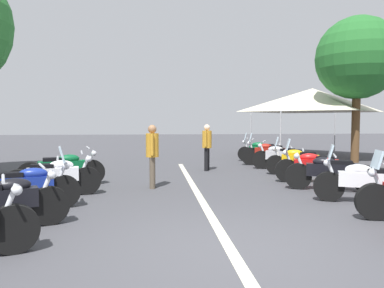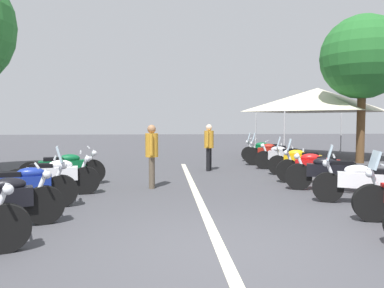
{
  "view_description": "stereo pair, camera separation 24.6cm",
  "coord_description": "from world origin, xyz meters",
  "views": [
    {
      "loc": [
        -4.7,
        0.99,
        1.72
      ],
      "look_at": [
        5.13,
        0.0,
        1.08
      ],
      "focal_mm": 34.76,
      "sensor_mm": 36.0,
      "label": 1
    },
    {
      "loc": [
        -4.7,
        0.75,
        1.72
      ],
      "look_at": [
        5.13,
        0.0,
        1.08
      ],
      "focal_mm": 34.76,
      "sensor_mm": 36.0,
      "label": 2
    }
  ],
  "objects": [
    {
      "name": "roadside_tree_1",
      "position": [
        9.54,
        -7.07,
        4.17
      ],
      "size": [
        3.28,
        3.28,
        5.83
      ],
      "color": "brown",
      "rests_on": "ground_plane"
    },
    {
      "name": "motorcycle_left_row_3",
      "position": [
        3.85,
        3.25,
        0.46
      ],
      "size": [
        0.72,
        2.08,
        1.0
      ],
      "rotation": [
        0.0,
        0.0,
        -1.36
      ],
      "color": "black",
      "rests_on": "ground_plane"
    },
    {
      "name": "ground_plane",
      "position": [
        0.0,
        0.0,
        0.0
      ],
      "size": [
        80.0,
        80.0,
        0.0
      ],
      "primitive_type": "plane",
      "color": "#424247"
    },
    {
      "name": "motorcycle_left_row_2",
      "position": [
        2.56,
        3.44,
        0.47
      ],
      "size": [
        0.77,
        2.06,
        1.21
      ],
      "rotation": [
        0.0,
        0.0,
        -1.33
      ],
      "color": "black",
      "rests_on": "ground_plane"
    },
    {
      "name": "motorcycle_right_row_5",
      "position": [
        6.43,
        -3.49,
        0.46
      ],
      "size": [
        0.93,
        2.04,
        1.2
      ],
      "rotation": [
        0.0,
        0.0,
        1.26
      ],
      "color": "black",
      "rests_on": "ground_plane"
    },
    {
      "name": "bystander_0",
      "position": [
        4.65,
        1.05,
        0.93
      ],
      "size": [
        0.53,
        0.32,
        1.6
      ],
      "rotation": [
        0.0,
        0.0,
        4.68
      ],
      "color": "brown",
      "rests_on": "ground_plane"
    },
    {
      "name": "motorcycle_right_row_3",
      "position": [
        3.87,
        -3.26,
        0.46
      ],
      "size": [
        1.01,
        2.09,
        1.0
      ],
      "rotation": [
        0.0,
        0.0,
        1.2
      ],
      "color": "black",
      "rests_on": "ground_plane"
    },
    {
      "name": "motorcycle_left_row_4",
      "position": [
        5.18,
        3.37,
        0.46
      ],
      "size": [
        0.83,
        2.15,
        1.01
      ],
      "rotation": [
        0.0,
        0.0,
        -1.31
      ],
      "color": "black",
      "rests_on": "ground_plane"
    },
    {
      "name": "motorcycle_right_row_8",
      "position": [
        10.35,
        -3.44,
        0.46
      ],
      "size": [
        0.89,
        2.0,
        1.19
      ],
      "rotation": [
        0.0,
        0.0,
        1.28
      ],
      "color": "black",
      "rests_on": "ground_plane"
    },
    {
      "name": "motorcycle_right_row_4",
      "position": [
        4.98,
        -3.35,
        0.47
      ],
      "size": [
        0.92,
        2.13,
        1.21
      ],
      "rotation": [
        0.0,
        0.0,
        1.28
      ],
      "color": "black",
      "rests_on": "ground_plane"
    },
    {
      "name": "event_tent",
      "position": [
        12.16,
        -6.39,
        2.65
      ],
      "size": [
        5.15,
        5.15,
        3.2
      ],
      "color": "beige",
      "rests_on": "ground_plane"
    },
    {
      "name": "motorcycle_right_row_7",
      "position": [
        8.91,
        -3.31,
        0.48
      ],
      "size": [
        0.93,
        2.08,
        1.23
      ],
      "rotation": [
        0.0,
        0.0,
        1.25
      ],
      "color": "black",
      "rests_on": "ground_plane"
    },
    {
      "name": "lane_centre_stripe",
      "position": [
        3.1,
        0.0,
        0.0
      ],
      "size": [
        13.12,
        0.16,
        0.01
      ],
      "primitive_type": "cube",
      "color": "beige",
      "rests_on": "ground_plane"
    },
    {
      "name": "motorcycle_right_row_6",
      "position": [
        7.75,
        -3.35,
        0.46
      ],
      "size": [
        1.0,
        1.88,
        1.0
      ],
      "rotation": [
        0.0,
        0.0,
        1.15
      ],
      "color": "black",
      "rests_on": "ground_plane"
    },
    {
      "name": "motorcycle_right_row_2",
      "position": [
        2.47,
        -3.33,
        0.46
      ],
      "size": [
        1.03,
        2.01,
        1.2
      ],
      "rotation": [
        0.0,
        0.0,
        1.17
      ],
      "color": "black",
      "rests_on": "ground_plane"
    },
    {
      "name": "bystander_1",
      "position": [
        7.73,
        -0.77,
        0.91
      ],
      "size": [
        0.5,
        0.32,
        1.57
      ],
      "rotation": [
        0.0,
        0.0,
        1.21
      ],
      "color": "black",
      "rests_on": "ground_plane"
    },
    {
      "name": "motorcycle_left_row_1",
      "position": [
        1.24,
        3.34,
        0.46
      ],
      "size": [
        0.98,
        1.94,
        1.0
      ],
      "rotation": [
        0.0,
        0.0,
        -1.18
      ],
      "color": "black",
      "rests_on": "ground_plane"
    }
  ]
}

